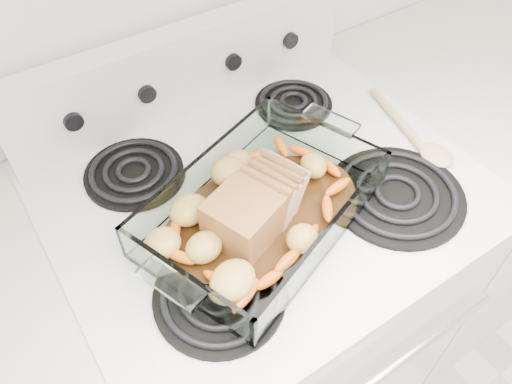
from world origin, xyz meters
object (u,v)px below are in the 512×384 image
electric_range (261,304)px  pork_roast (249,206)px  counter_right (440,200)px  baking_dish (262,210)px

electric_range → pork_roast: 0.52m
pork_roast → counter_right: bearing=26.7°
electric_range → pork_roast: size_ratio=5.78×
electric_range → counter_right: size_ratio=1.20×
pork_roast → baking_dish: bearing=21.3°
pork_roast → electric_range: bearing=64.2°
electric_range → baking_dish: electric_range is taller
electric_range → pork_roast: electric_range is taller
counter_right → baking_dish: (-0.71, -0.07, 0.50)m
electric_range → counter_right: (0.66, -0.00, -0.02)m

